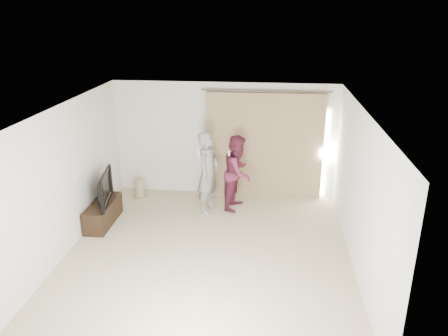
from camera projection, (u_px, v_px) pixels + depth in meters
The scene contains 10 objects.
floor at pixel (208, 254), 7.75m from camera, with size 5.50×5.50×0.00m, color #B9AC8B.
wall_back at pixel (224, 140), 9.86m from camera, with size 5.00×0.04×2.60m, color silver.
wall_left at pixel (64, 181), 7.55m from camera, with size 0.04×5.50×2.60m.
ceiling at pixel (206, 110), 6.85m from camera, with size 5.00×5.50×0.01m, color silver.
curtain at pixel (265, 146), 9.74m from camera, with size 2.80×0.11×2.46m.
tv_console at pixel (103, 213), 8.79m from camera, with size 0.41×1.17×0.45m, color black.
tv at pixel (101, 188), 8.60m from camera, with size 1.08×0.14×0.62m, color black.
scratching_post at pixel (140, 191), 9.94m from camera, with size 0.35×0.35×0.46m.
person_man at pixel (208, 173), 9.09m from camera, with size 0.58×0.73×1.76m.
person_woman at pixel (238, 172), 9.29m from camera, with size 0.79×0.92×1.63m.
Camera 1 is at (1.02, -6.66, 4.13)m, focal length 35.00 mm.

